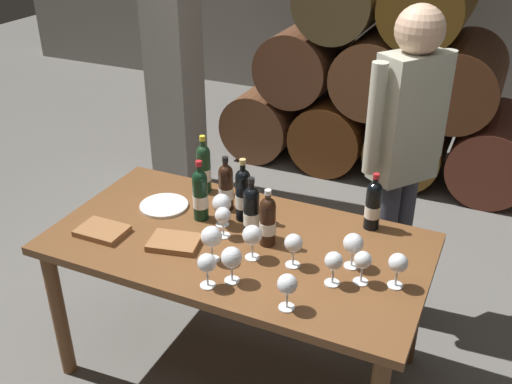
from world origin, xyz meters
name	(u,v)px	position (x,y,z in m)	size (l,w,h in m)	color
ground_plane	(240,364)	(0.00, 0.00, 0.00)	(14.00, 14.00, 0.00)	#66635E
barrel_stack	(379,83)	(0.00, 2.60, 0.72)	(2.49, 0.90, 1.69)	brown
stone_pillar	(171,21)	(-1.30, 1.60, 1.30)	(0.32, 0.32, 2.60)	gray
dining_table	(238,257)	(0.00, 0.00, 0.67)	(1.70, 0.90, 0.76)	brown
wine_bottle_0	(226,187)	(-0.18, 0.24, 0.88)	(0.07, 0.07, 0.28)	black
wine_bottle_1	(251,211)	(0.04, 0.06, 0.89)	(0.07, 0.07, 0.30)	black
wine_bottle_2	(373,205)	(0.52, 0.36, 0.88)	(0.07, 0.07, 0.28)	black
wine_bottle_3	(200,194)	(-0.24, 0.10, 0.89)	(0.07, 0.07, 0.30)	black
wine_bottle_4	(204,168)	(-0.36, 0.35, 0.89)	(0.07, 0.07, 0.31)	#19381E
wine_bottle_5	(243,194)	(-0.06, 0.18, 0.90)	(0.07, 0.07, 0.32)	black
wine_bottle_6	(268,221)	(0.13, 0.03, 0.88)	(0.07, 0.07, 0.27)	black
wine_glass_0	(363,261)	(0.59, -0.07, 0.86)	(0.07, 0.07, 0.15)	white
wine_glass_1	(287,285)	(0.38, -0.34, 0.87)	(0.08, 0.08, 0.15)	white
wine_glass_2	(293,244)	(0.30, -0.08, 0.87)	(0.08, 0.08, 0.15)	white
wine_glass_3	(207,264)	(0.04, -0.35, 0.87)	(0.08, 0.08, 0.15)	white
wine_glass_4	(334,262)	(0.49, -0.13, 0.87)	(0.07, 0.07, 0.15)	white
wine_glass_5	(232,258)	(0.11, -0.28, 0.87)	(0.09, 0.09, 0.16)	white
wine_glass_6	(353,244)	(0.52, 0.02, 0.87)	(0.09, 0.09, 0.16)	white
wine_glass_7	(222,204)	(-0.12, 0.09, 0.87)	(0.09, 0.09, 0.16)	white
wine_glass_8	(211,237)	(-0.03, -0.18, 0.87)	(0.09, 0.09, 0.16)	white
wine_glass_9	(252,236)	(0.12, -0.10, 0.87)	(0.09, 0.09, 0.16)	white
wine_glass_10	(223,216)	(-0.07, 0.01, 0.86)	(0.07, 0.07, 0.15)	white
wine_glass_11	(398,264)	(0.72, -0.04, 0.87)	(0.08, 0.08, 0.15)	white
tasting_notebook	(102,231)	(-0.59, -0.21, 0.77)	(0.22, 0.16, 0.03)	#936038
leather_ledger	(174,242)	(-0.24, -0.15, 0.77)	(0.22, 0.16, 0.03)	#936038
serving_plate	(164,206)	(-0.47, 0.12, 0.77)	(0.24, 0.24, 0.01)	white
sommelier_presenting	(405,143)	(0.56, 0.75, 1.04)	(0.34, 0.41, 1.72)	#383842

